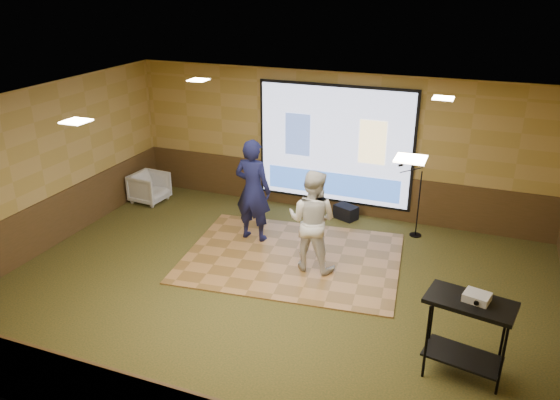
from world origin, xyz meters
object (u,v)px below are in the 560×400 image
at_px(projector_screen, 334,146).
at_px(player_right, 312,221).
at_px(dance_floor, 292,257).
at_px(banquet_chair, 149,188).
at_px(duffel_bag, 346,212).
at_px(player_left, 253,190).
at_px(projector, 477,297).
at_px(mic_stand, 415,212).
at_px(av_table, 468,322).

bearing_deg(projector_screen, player_right, -81.80).
height_order(projector_screen, dance_floor, projector_screen).
bearing_deg(banquet_chair, duffel_bag, -76.25).
relative_size(projector_screen, player_left, 1.67).
height_order(player_left, banquet_chair, player_left).
distance_m(projector, mic_stand, 4.13).
bearing_deg(mic_stand, projector, -57.00).
bearing_deg(banquet_chair, av_table, -111.76).
height_order(player_right, duffel_bag, player_right).
height_order(player_right, av_table, player_right).
distance_m(projector_screen, av_table, 5.42).
height_order(dance_floor, banquet_chair, banquet_chair).
bearing_deg(duffel_bag, mic_stand, -11.40).
xyz_separation_m(dance_floor, mic_stand, (1.89, 1.76, 0.48)).
distance_m(projector_screen, player_right, 2.63).
distance_m(av_table, banquet_chair, 7.86).
xyz_separation_m(player_left, player_right, (1.40, -0.69, -0.10)).
xyz_separation_m(dance_floor, av_table, (3.09, -2.14, 0.79)).
bearing_deg(projector_screen, duffel_bag, -34.34).
bearing_deg(player_left, av_table, 150.81).
bearing_deg(projector_screen, mic_stand, -16.83).
height_order(player_left, av_table, player_left).
bearing_deg(dance_floor, av_table, -34.70).
distance_m(dance_floor, projector, 3.97).
relative_size(player_left, duffel_bag, 4.31).
bearing_deg(player_left, projector, 151.42).
relative_size(av_table, mic_stand, 0.76).
height_order(projector_screen, banquet_chair, projector_screen).
bearing_deg(duffel_bag, player_right, -90.36).
bearing_deg(mic_stand, duffel_bag, -176.35).
relative_size(projector_screen, duffel_bag, 7.20).
distance_m(projector_screen, banquet_chair, 4.27).
distance_m(projector, duffel_bag, 5.07).
xyz_separation_m(player_left, banquet_chair, (-2.96, 0.90, -0.69)).
bearing_deg(dance_floor, player_right, -28.41).
xyz_separation_m(projector, mic_stand, (-1.26, 3.88, -0.67)).
xyz_separation_m(av_table, mic_stand, (-1.20, 3.90, -0.31)).
xyz_separation_m(player_right, projector, (2.71, -1.88, 0.23)).
distance_m(dance_floor, mic_stand, 2.63).
relative_size(av_table, banquet_chair, 1.51).
bearing_deg(player_left, duffel_bag, -128.16).
xyz_separation_m(mic_stand, duffel_bag, (-1.44, 0.29, -0.35)).
bearing_deg(player_right, av_table, 148.07).
distance_m(banquet_chair, duffel_bag, 4.44).
relative_size(projector, duffel_bag, 0.65).
bearing_deg(player_right, banquet_chair, -16.31).
height_order(player_left, mic_stand, player_left).
relative_size(projector_screen, player_right, 1.85).
bearing_deg(player_right, player_left, -22.58).
bearing_deg(banquet_chair, mic_stand, -81.30).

